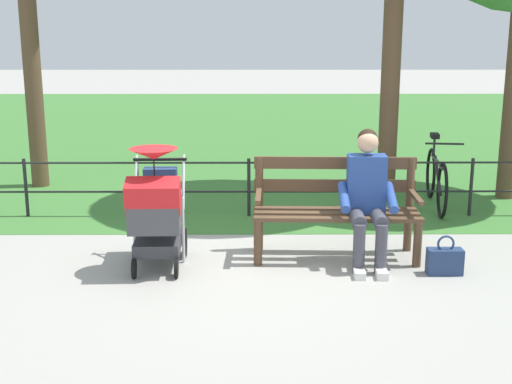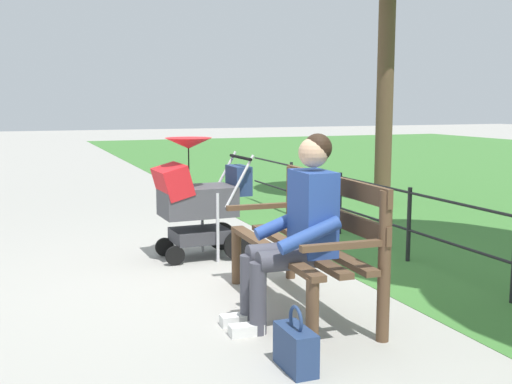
{
  "view_description": "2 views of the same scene",
  "coord_description": "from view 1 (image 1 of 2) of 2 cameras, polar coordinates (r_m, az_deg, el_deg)",
  "views": [
    {
      "loc": [
        -0.04,
        6.35,
        2.21
      ],
      "look_at": [
        -0.08,
        0.25,
        0.73
      ],
      "focal_mm": 48.11,
      "sensor_mm": 36.0,
      "label": 1
    },
    {
      "loc": [
        -4.81,
        1.83,
        1.47
      ],
      "look_at": [
        -0.18,
        0.04,
        0.76
      ],
      "focal_mm": 43.92,
      "sensor_mm": 36.0,
      "label": 2
    }
  ],
  "objects": [
    {
      "name": "ground_plane",
      "position": [
        6.73,
        -0.66,
        -5.58
      ],
      "size": [
        60.0,
        60.0,
        0.0
      ],
      "primitive_type": "plane",
      "color": "#9E9B93"
    },
    {
      "name": "grass_lawn",
      "position": [
        15.31,
        -0.47,
        5.32
      ],
      "size": [
        40.0,
        16.0,
        0.01
      ],
      "primitive_type": "cube",
      "color": "#3D7533",
      "rests_on": "ground"
    },
    {
      "name": "park_bench",
      "position": [
        6.73,
        6.63,
        -0.97
      ],
      "size": [
        1.62,
        0.65,
        0.96
      ],
      "color": "brown",
      "rests_on": "ground"
    },
    {
      "name": "person_on_bench",
      "position": [
        6.52,
        9.25,
        -0.17
      ],
      "size": [
        0.54,
        0.74,
        1.28
      ],
      "color": "#42424C",
      "rests_on": "ground"
    },
    {
      "name": "stroller",
      "position": [
        6.39,
        -8.28,
        -1.2
      ],
      "size": [
        0.53,
        0.9,
        1.15
      ],
      "color": "black",
      "rests_on": "ground"
    },
    {
      "name": "handbag",
      "position": [
        6.52,
        15.42,
        -5.53
      ],
      "size": [
        0.32,
        0.14,
        0.37
      ],
      "color": "navy",
      "rests_on": "ground"
    },
    {
      "name": "park_fence",
      "position": [
        8.11,
        1.38,
        0.87
      ],
      "size": [
        7.95,
        0.04,
        0.7
      ],
      "color": "black",
      "rests_on": "ground"
    },
    {
      "name": "bicycle",
      "position": [
        8.83,
        14.76,
        1.09
      ],
      "size": [
        0.44,
        1.65,
        0.89
      ],
      "color": "black",
      "rests_on": "ground"
    }
  ]
}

